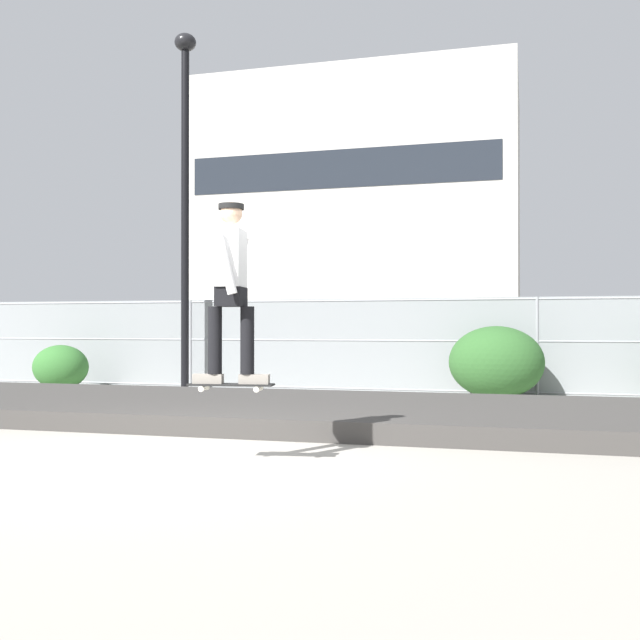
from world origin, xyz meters
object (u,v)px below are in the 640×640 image
Objects in this scene: skater at (231,281)px; street_lamp at (185,170)px; parked_car_near at (145,344)px; parked_car_mid at (358,346)px; skateboard at (231,385)px; shrub_center at (496,362)px; shrub_left at (61,367)px.

skater is 0.23× the size of street_lamp.
parked_car_near is at bearing 122.36° from skater.
parked_car_near is 1.01× the size of parked_car_mid.
skater is (0.00, -0.00, 0.97)m from skateboard.
skateboard is 0.48× the size of skater.
shrub_center is at bearing 73.61° from skater.
shrub_center is at bearing -1.81° from street_lamp.
street_lamp is (-4.07, 7.44, 2.77)m from skater.
street_lamp reaches higher than shrub_center.
skateboard is 0.18× the size of parked_car_mid.
skater is at bearing -106.39° from shrub_center.
parked_car_near is at bearing 91.78° from shrub_left.
parked_car_near reaches higher than shrub_left.
parked_car_near is (-6.73, 10.61, 0.08)m from skateboard.
street_lamp is 7.30m from shrub_center.
skater is 12.60m from parked_car_near.
shrub_left reaches higher than skateboard.
skater is 1.01× the size of shrub_center.
shrub_center is (2.13, 7.25, -0.10)m from skateboard.
skateboard is at bearing -106.39° from shrub_center.
parked_car_mid is (2.97, 2.86, -3.66)m from street_lamp.
skater is at bearing -57.64° from parked_car_near.
shrub_center reaches higher than skateboard.
parked_car_near is at bearing 176.84° from parked_car_mid.
street_lamp is at bearing -50.04° from parked_car_near.
skateboard is at bearing -57.64° from parked_car_near.
skateboard is 0.97m from skater.
shrub_center is (6.20, -0.20, -3.84)m from street_lamp.
shrub_center is at bearing -20.82° from parked_car_near.
skater reaches higher than skateboard.
street_lamp is at bearing -136.04° from parked_car_mid.
shrub_left is at bearing 133.77° from skater.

